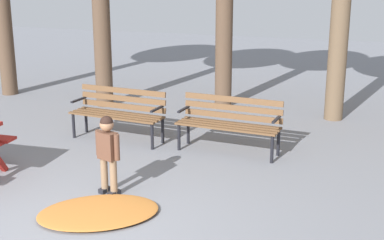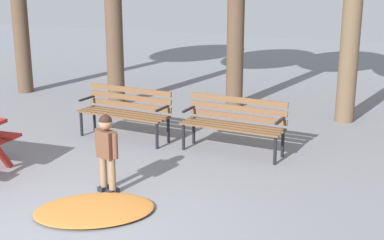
% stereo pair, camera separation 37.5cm
% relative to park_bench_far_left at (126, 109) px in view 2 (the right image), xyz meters
% --- Properties ---
extents(ground, '(36.00, 36.00, 0.00)m').
position_rel_park_bench_far_left_xyz_m(ground, '(0.94, -3.41, -0.51)').
color(ground, slate).
extents(park_bench_far_left, '(1.63, 0.57, 0.85)m').
position_rel_park_bench_far_left_xyz_m(park_bench_far_left, '(0.00, 0.00, 0.00)').
color(park_bench_far_left, brown).
rests_on(park_bench_far_left, ground).
extents(park_bench_left, '(1.62, 0.55, 0.85)m').
position_rel_park_bench_far_left_xyz_m(park_bench_left, '(1.90, 0.02, 0.00)').
color(park_bench_left, brown).
rests_on(park_bench_left, ground).
extents(child_standing, '(0.38, 0.23, 1.02)m').
position_rel_park_bench_far_left_xyz_m(child_standing, '(0.94, -2.10, 0.09)').
color(child_standing, '#7F664C').
rests_on(child_standing, ground).
extents(leaf_pile, '(1.71, 1.60, 0.07)m').
position_rel_park_bench_far_left_xyz_m(leaf_pile, '(1.11, -2.68, -0.48)').
color(leaf_pile, '#B26B2D').
rests_on(leaf_pile, ground).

